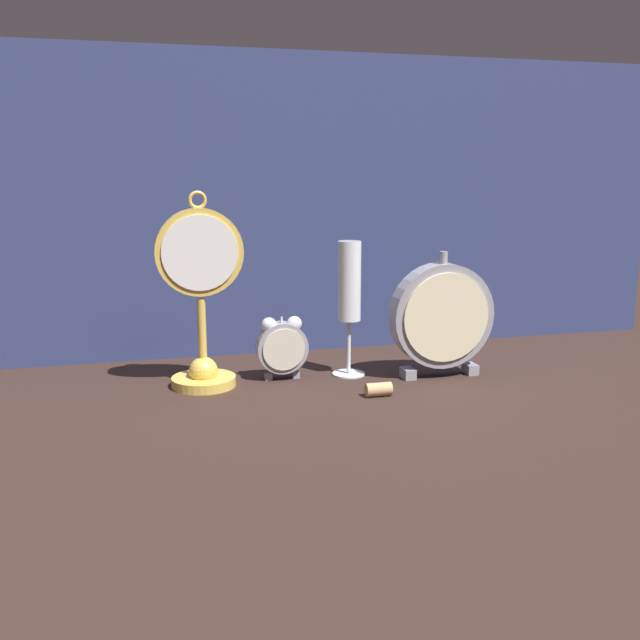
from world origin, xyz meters
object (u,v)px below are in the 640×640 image
at_px(mantel_clock_silver, 442,316).
at_px(champagne_flute, 349,291).
at_px(alarm_clock_twin_bell, 282,345).
at_px(pocket_watch_on_stand, 201,305).
at_px(wine_cork, 379,390).

relative_size(mantel_clock_silver, champagne_flute, 0.93).
bearing_deg(alarm_clock_twin_bell, mantel_clock_silver, -10.79).
xyz_separation_m(pocket_watch_on_stand, wine_cork, (0.27, -0.13, -0.13)).
bearing_deg(pocket_watch_on_stand, champagne_flute, 0.98).
relative_size(pocket_watch_on_stand, mantel_clock_silver, 1.47).
xyz_separation_m(alarm_clock_twin_bell, champagne_flute, (0.12, -0.00, 0.09)).
distance_m(alarm_clock_twin_bell, wine_cork, 0.19).
bearing_deg(wine_cork, alarm_clock_twin_bell, 133.79).
distance_m(pocket_watch_on_stand, alarm_clock_twin_bell, 0.16).
bearing_deg(champagne_flute, pocket_watch_on_stand, -179.02).
relative_size(alarm_clock_twin_bell, champagne_flute, 0.47).
distance_m(alarm_clock_twin_bell, champagne_flute, 0.15).
distance_m(pocket_watch_on_stand, champagne_flute, 0.26).
relative_size(alarm_clock_twin_bell, wine_cork, 2.63).
height_order(alarm_clock_twin_bell, wine_cork, alarm_clock_twin_bell).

